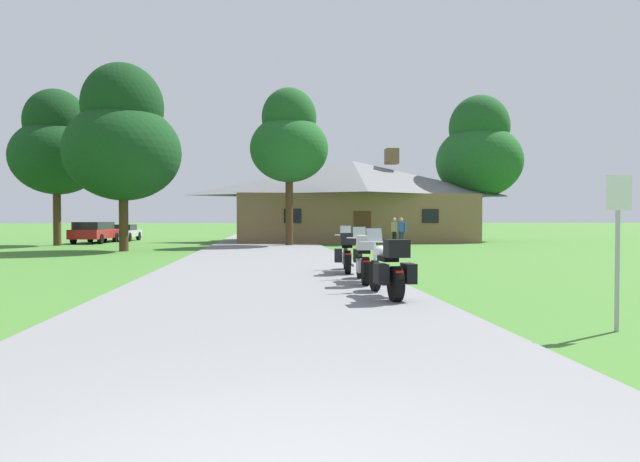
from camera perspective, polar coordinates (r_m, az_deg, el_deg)
The scene contains 15 objects.
ground_plane at distance 22.56m, azimuth -5.77°, elevation -2.71°, with size 500.00×500.00×0.00m, color #42752D.
asphalt_driveway at distance 20.56m, azimuth -5.77°, elevation -3.01°, with size 6.40×80.00×0.06m, color slate.
motorcycle_white_nearest_to_camera at distance 10.20m, azimuth 7.29°, elevation -4.01°, with size 0.78×2.08×1.30m.
motorcycle_yellow_second_in_row at distance 12.65m, azimuth 4.61°, elevation -2.95°, with size 0.66×2.08×1.30m.
motorcycle_white_farthest_in_row at distance 15.05m, azimuth 2.90°, elevation -2.33°, with size 0.85×2.08×1.30m.
stone_lodge at distance 38.21m, azimuth 3.46°, elevation 3.32°, with size 16.85×8.54×6.64m.
bystander_tan_shirt_near_lodge at distance 30.81m, azimuth 7.94°, elevation 0.06°, with size 0.33×0.52×1.67m.
bystander_blue_shirt_beside_signpost at distance 30.70m, azimuth 8.66°, elevation 0.05°, with size 0.46×0.39×1.67m.
metal_signpost_roadside at distance 8.34m, azimuth 29.19°, elevation -0.20°, with size 0.36×0.06×2.14m.
tree_right_of_lodge at distance 41.66m, azimuth 16.60°, elevation 8.14°, with size 6.29×6.29×10.74m.
tree_by_lodge_front at distance 31.67m, azimuth -3.31°, elevation 9.67°, with size 4.57×4.57×9.23m.
tree_left_far at distance 35.83m, azimuth -26.30°, elevation 8.04°, with size 5.21×5.21×9.31m.
tree_left_near at distance 28.12m, azimuth -20.27°, elevation 9.23°, with size 5.56×5.56×9.15m.
parked_red_suv_far_left at distance 38.24m, azimuth -22.88°, elevation -0.04°, with size 2.08×4.68×1.40m.
parked_silver_sedan_far_left at distance 41.74m, azimuth -20.36°, elevation -0.11°, with size 1.98×4.24×1.20m.
Camera 1 is at (0.01, -2.50, 1.53)m, focal length 30.01 mm.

